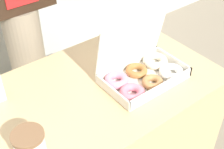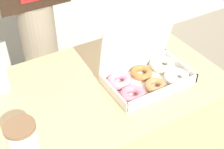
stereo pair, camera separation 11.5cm
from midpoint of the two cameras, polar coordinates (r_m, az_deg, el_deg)
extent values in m
cube|color=tan|center=(1.59, 0.51, -12.48)|extent=(1.03, 0.64, 0.77)
cube|color=white|center=(1.33, 9.07, -1.49)|extent=(0.35, 0.22, 0.01)
cube|color=white|center=(1.24, 2.97, -3.22)|extent=(0.01, 0.22, 0.04)
cube|color=white|center=(1.42, 14.60, 1.54)|extent=(0.01, 0.22, 0.04)
cube|color=white|center=(1.26, 12.07, -3.26)|extent=(0.35, 0.01, 0.04)
cube|color=white|center=(1.38, 6.54, 1.67)|extent=(0.35, 0.01, 0.04)
cube|color=white|center=(1.30, 7.38, 5.79)|extent=(0.35, 0.05, 0.21)
torus|color=pink|center=(1.24, 6.53, -3.76)|extent=(0.13, 0.13, 0.03)
torus|color=pink|center=(1.30, 3.96, -1.21)|extent=(0.13, 0.13, 0.03)
torus|color=#B27F4C|center=(1.30, 10.50, -2.12)|extent=(0.09, 0.09, 0.03)
torus|color=#A87038|center=(1.35, 7.85, 0.24)|extent=(0.13, 0.13, 0.03)
torus|color=white|center=(1.36, 14.13, -0.50)|extent=(0.15, 0.15, 0.03)
torus|color=silver|center=(1.41, 11.46, 1.75)|extent=(0.13, 0.13, 0.03)
cylinder|color=white|center=(1.06, -13.04, -11.60)|extent=(0.10, 0.10, 0.11)
cylinder|color=brown|center=(1.02, -13.51, -9.46)|extent=(0.10, 0.10, 0.01)
cylinder|color=gray|center=(1.86, -10.34, -0.48)|extent=(0.19, 0.19, 0.94)
camera|label=1|loc=(0.06, -87.14, 2.28)|focal=50.00mm
camera|label=2|loc=(0.06, 92.86, -2.28)|focal=50.00mm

